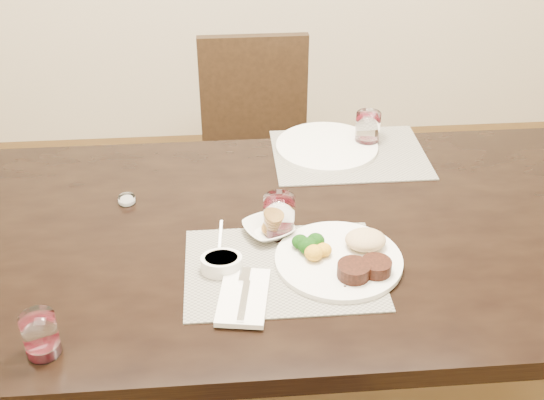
{
  "coord_description": "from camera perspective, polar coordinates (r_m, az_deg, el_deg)",
  "views": [
    {
      "loc": [
        -0.13,
        -1.42,
        1.76
      ],
      "look_at": [
        -0.01,
        0.03,
        0.82
      ],
      "focal_mm": 45.0,
      "sensor_mm": 36.0,
      "label": 1
    }
  ],
  "objects": [
    {
      "name": "wine_glass_side",
      "position": [
        1.46,
        -18.76,
        -10.78
      ],
      "size": [
        0.07,
        0.07,
        0.1
      ],
      "rotation": [
        0.0,
        0.0,
        -0.14
      ],
      "color": "white",
      "rests_on": "dining_table"
    },
    {
      "name": "cracker_bowl",
      "position": [
        1.71,
        -0.3,
        -2.41
      ],
      "size": [
        0.16,
        0.16,
        0.05
      ],
      "rotation": [
        0.0,
        0.0,
        0.41
      ],
      "color": "white",
      "rests_on": "placemat_near"
    },
    {
      "name": "wine_glass_far",
      "position": [
        2.13,
        8.0,
        5.8
      ],
      "size": [
        0.08,
        0.08,
        0.1
      ],
      "rotation": [
        0.0,
        0.0,
        -0.39
      ],
      "color": "white",
      "rests_on": "placemat_far"
    },
    {
      "name": "napkin_fork",
      "position": [
        1.53,
        -2.4,
        -8.08
      ],
      "size": [
        0.13,
        0.2,
        0.02
      ],
      "rotation": [
        0.0,
        0.0,
        -0.16
      ],
      "color": "white",
      "rests_on": "placemat_near"
    },
    {
      "name": "placemat_far",
      "position": [
        2.09,
        6.48,
        3.83
      ],
      "size": [
        0.46,
        0.34,
        0.0
      ],
      "primitive_type": "cube",
      "color": "gray",
      "rests_on": "dining_table"
    },
    {
      "name": "placemat_near",
      "position": [
        1.61,
        0.92,
        -5.77
      ],
      "size": [
        0.46,
        0.34,
        0.0
      ],
      "primitive_type": "cube",
      "color": "gray",
      "rests_on": "dining_table"
    },
    {
      "name": "sauce_ramekin",
      "position": [
        1.6,
        -4.25,
        -5.26
      ],
      "size": [
        0.1,
        0.15,
        0.08
      ],
      "rotation": [
        0.0,
        0.0,
        -0.14
      ],
      "color": "white",
      "rests_on": "placemat_near"
    },
    {
      "name": "far_plate",
      "position": [
        2.11,
        4.6,
        4.48
      ],
      "size": [
        0.31,
        0.31,
        0.01
      ],
      "primitive_type": "cylinder",
      "color": "white",
      "rests_on": "placemat_far"
    },
    {
      "name": "dinner_plate",
      "position": [
        1.63,
        6.13,
        -4.75
      ],
      "size": [
        0.3,
        0.3,
        0.05
      ],
      "rotation": [
        0.0,
        0.0,
        0.05
      ],
      "color": "white",
      "rests_on": "placemat_near"
    },
    {
      "name": "wine_glass_near",
      "position": [
        1.7,
        0.59,
        -1.5
      ],
      "size": [
        0.08,
        0.08,
        0.11
      ],
      "rotation": [
        0.0,
        0.0,
        0.22
      ],
      "color": "white",
      "rests_on": "placemat_near"
    },
    {
      "name": "dining_table",
      "position": [
        1.79,
        0.47,
        -4.64
      ],
      "size": [
        2.0,
        1.0,
        0.75
      ],
      "color": "black",
      "rests_on": "ground"
    },
    {
      "name": "salt_cellar",
      "position": [
        1.88,
        -12.05,
        -0.01
      ],
      "size": [
        0.05,
        0.05,
        0.02
      ],
      "rotation": [
        0.0,
        0.0,
        -0.26
      ],
      "color": "white",
      "rests_on": "dining_table"
    },
    {
      "name": "chair_far",
      "position": [
        2.67,
        -1.35,
        4.77
      ],
      "size": [
        0.42,
        0.42,
        0.9
      ],
      "color": "black",
      "rests_on": "ground"
    },
    {
      "name": "steak_knife",
      "position": [
        1.6,
        5.77,
        -6.2
      ],
      "size": [
        0.04,
        0.24,
        0.01
      ],
      "rotation": [
        0.0,
        0.0,
        -0.17
      ],
      "color": "white",
      "rests_on": "placemat_near"
    }
  ]
}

